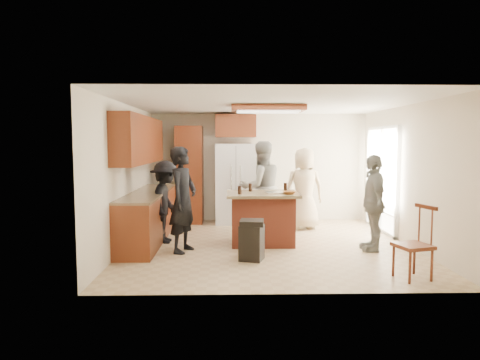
{
  "coord_description": "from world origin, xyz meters",
  "views": [
    {
      "loc": [
        -0.67,
        -7.52,
        1.83
      ],
      "look_at": [
        -0.5,
        0.23,
        1.15
      ],
      "focal_mm": 32.0,
      "sensor_mm": 36.0,
      "label": 1
    }
  ],
  "objects_px": {
    "refrigerator": "(236,184)",
    "person_counter": "(166,202)",
    "person_side_right": "(373,203)",
    "trash_bin": "(252,240)",
    "person_behind_left": "(261,188)",
    "spindle_chair": "(414,246)",
    "person_behind_right": "(304,189)",
    "kitchen_island": "(262,218)",
    "person_front_left": "(183,200)"
  },
  "relations": [
    {
      "from": "person_side_right",
      "to": "trash_bin",
      "type": "distance_m",
      "value": 2.22
    },
    {
      "from": "person_behind_left",
      "to": "trash_bin",
      "type": "height_order",
      "value": "person_behind_left"
    },
    {
      "from": "person_front_left",
      "to": "refrigerator",
      "type": "height_order",
      "value": "refrigerator"
    },
    {
      "from": "person_front_left",
      "to": "person_behind_left",
      "type": "distance_m",
      "value": 2.0
    },
    {
      "from": "person_behind_left",
      "to": "trash_bin",
      "type": "bearing_deg",
      "value": 61.01
    },
    {
      "from": "person_behind_left",
      "to": "refrigerator",
      "type": "relative_size",
      "value": 1.03
    },
    {
      "from": "trash_bin",
      "to": "person_behind_right",
      "type": "bearing_deg",
      "value": 62.93
    },
    {
      "from": "person_side_right",
      "to": "person_front_left",
      "type": "bearing_deg",
      "value": -84.3
    },
    {
      "from": "person_behind_right",
      "to": "kitchen_island",
      "type": "relative_size",
      "value": 1.35
    },
    {
      "from": "person_front_left",
      "to": "trash_bin",
      "type": "xyz_separation_m",
      "value": [
        1.12,
        -0.54,
        -0.56
      ]
    },
    {
      "from": "person_side_right",
      "to": "person_counter",
      "type": "bearing_deg",
      "value": -95.24
    },
    {
      "from": "person_side_right",
      "to": "trash_bin",
      "type": "xyz_separation_m",
      "value": [
        -2.09,
        -0.58,
        -0.5
      ]
    },
    {
      "from": "refrigerator",
      "to": "trash_bin",
      "type": "distance_m",
      "value": 3.15
    },
    {
      "from": "spindle_chair",
      "to": "kitchen_island",
      "type": "bearing_deg",
      "value": 132.26
    },
    {
      "from": "person_front_left",
      "to": "kitchen_island",
      "type": "xyz_separation_m",
      "value": [
        1.36,
        0.56,
        -0.41
      ]
    },
    {
      "from": "person_counter",
      "to": "spindle_chair",
      "type": "xyz_separation_m",
      "value": [
        3.64,
        -2.2,
        -0.3
      ]
    },
    {
      "from": "person_counter",
      "to": "trash_bin",
      "type": "distance_m",
      "value": 2.0
    },
    {
      "from": "refrigerator",
      "to": "trash_bin",
      "type": "xyz_separation_m",
      "value": [
        0.21,
        -3.09,
        -0.58
      ]
    },
    {
      "from": "refrigerator",
      "to": "trash_bin",
      "type": "height_order",
      "value": "refrigerator"
    },
    {
      "from": "person_behind_right",
      "to": "refrigerator",
      "type": "distance_m",
      "value": 1.6
    },
    {
      "from": "person_behind_right",
      "to": "person_counter",
      "type": "height_order",
      "value": "person_behind_right"
    },
    {
      "from": "person_behind_left",
      "to": "person_behind_right",
      "type": "distance_m",
      "value": 1.04
    },
    {
      "from": "kitchen_island",
      "to": "trash_bin",
      "type": "xyz_separation_m",
      "value": [
        -0.24,
        -1.1,
        -0.16
      ]
    },
    {
      "from": "trash_bin",
      "to": "person_side_right",
      "type": "bearing_deg",
      "value": 15.49
    },
    {
      "from": "person_side_right",
      "to": "spindle_chair",
      "type": "xyz_separation_m",
      "value": [
        0.04,
        -1.55,
        -0.36
      ]
    },
    {
      "from": "person_behind_left",
      "to": "trash_bin",
      "type": "distance_m",
      "value": 2.07
    },
    {
      "from": "person_side_right",
      "to": "refrigerator",
      "type": "height_order",
      "value": "refrigerator"
    },
    {
      "from": "spindle_chair",
      "to": "refrigerator",
      "type": "bearing_deg",
      "value": 119.91
    },
    {
      "from": "refrigerator",
      "to": "kitchen_island",
      "type": "relative_size",
      "value": 1.41
    },
    {
      "from": "spindle_chair",
      "to": "person_behind_right",
      "type": "bearing_deg",
      "value": 105.07
    },
    {
      "from": "kitchen_island",
      "to": "person_front_left",
      "type": "bearing_deg",
      "value": -157.55
    },
    {
      "from": "person_front_left",
      "to": "kitchen_island",
      "type": "bearing_deg",
      "value": -47.89
    },
    {
      "from": "person_behind_left",
      "to": "person_side_right",
      "type": "height_order",
      "value": "person_behind_left"
    },
    {
      "from": "trash_bin",
      "to": "spindle_chair",
      "type": "bearing_deg",
      "value": -24.62
    },
    {
      "from": "person_behind_right",
      "to": "person_side_right",
      "type": "height_order",
      "value": "person_behind_right"
    },
    {
      "from": "person_front_left",
      "to": "spindle_chair",
      "type": "distance_m",
      "value": 3.61
    },
    {
      "from": "refrigerator",
      "to": "person_behind_left",
      "type": "bearing_deg",
      "value": -66.52
    },
    {
      "from": "spindle_chair",
      "to": "person_behind_left",
      "type": "bearing_deg",
      "value": 122.2
    },
    {
      "from": "trash_bin",
      "to": "spindle_chair",
      "type": "relative_size",
      "value": 0.63
    },
    {
      "from": "refrigerator",
      "to": "spindle_chair",
      "type": "xyz_separation_m",
      "value": [
        2.34,
        -4.07,
        -0.45
      ]
    },
    {
      "from": "kitchen_island",
      "to": "trash_bin",
      "type": "relative_size",
      "value": 2.03
    },
    {
      "from": "kitchen_island",
      "to": "person_side_right",
      "type": "bearing_deg",
      "value": -15.8
    },
    {
      "from": "refrigerator",
      "to": "person_counter",
      "type": "bearing_deg",
      "value": -124.92
    },
    {
      "from": "kitchen_island",
      "to": "spindle_chair",
      "type": "xyz_separation_m",
      "value": [
        1.89,
        -2.08,
        -0.02
      ]
    },
    {
      "from": "person_behind_left",
      "to": "kitchen_island",
      "type": "xyz_separation_m",
      "value": [
        -0.04,
        -0.86,
        -0.46
      ]
    },
    {
      "from": "person_behind_right",
      "to": "person_counter",
      "type": "distance_m",
      "value": 2.98
    },
    {
      "from": "person_front_left",
      "to": "person_behind_right",
      "type": "xyz_separation_m",
      "value": [
        2.34,
        1.86,
        -0.02
      ]
    },
    {
      "from": "person_behind_left",
      "to": "kitchen_island",
      "type": "relative_size",
      "value": 1.45
    },
    {
      "from": "person_behind_right",
      "to": "kitchen_island",
      "type": "height_order",
      "value": "person_behind_right"
    },
    {
      "from": "person_counter",
      "to": "trash_bin",
      "type": "relative_size",
      "value": 2.39
    }
  ]
}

